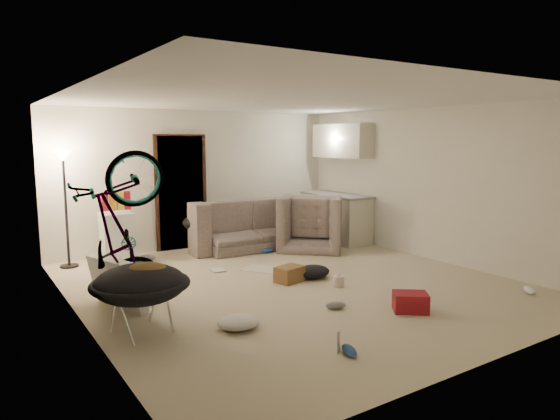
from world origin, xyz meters
TOP-DOWN VIEW (x-y plane):
  - floor at (0.00, 0.00)m, footprint 5.50×6.00m
  - ceiling at (0.00, 0.00)m, footprint 5.50×6.00m
  - wall_back at (0.00, 3.01)m, footprint 5.50×0.02m
  - wall_front at (0.00, -3.01)m, footprint 5.50×0.02m
  - wall_left at (-2.76, 0.00)m, footprint 0.02×6.00m
  - wall_right at (2.76, 0.00)m, footprint 0.02×6.00m
  - doorway at (-0.40, 2.97)m, footprint 0.85×0.10m
  - door_trim at (-0.40, 2.94)m, footprint 0.97×0.04m
  - floor_lamp at (-2.40, 2.65)m, footprint 0.28×0.28m
  - kitchen_counter at (2.43, 2.00)m, footprint 0.60×1.50m
  - counter_top at (2.43, 2.00)m, footprint 0.64×1.54m
  - kitchen_uppers at (2.56, 2.00)m, footprint 0.38×1.40m
  - sofa at (0.66, 2.45)m, footprint 2.35×0.99m
  - armchair at (1.68, 1.75)m, footprint 1.48×1.48m
  - bicycle at (-2.30, 0.09)m, footprint 1.94×0.95m
  - book_asset at (-0.95, -2.13)m, footprint 0.26×0.27m
  - mini_fridge at (-1.67, 2.55)m, footprint 0.50×0.50m
  - snack_box_0 at (-1.84, 2.55)m, footprint 0.11×0.08m
  - snack_box_1 at (-1.72, 2.55)m, footprint 0.12×0.10m
  - snack_box_2 at (-1.60, 2.55)m, footprint 0.11×0.08m
  - snack_box_3 at (-1.48, 2.55)m, footprint 0.12×0.10m
  - saucer_chair at (-2.30, -0.62)m, footprint 1.01×1.01m
  - hoodie at (-2.25, -0.65)m, footprint 0.50×0.43m
  - sofa_drape at (-0.29, 2.45)m, footprint 0.62×0.54m
  - tv_box at (-2.30, 0.29)m, footprint 0.50×0.94m
  - drink_case_a at (0.02, 0.09)m, footprint 0.43×0.35m
  - drink_case_b at (0.50, -1.69)m, footprint 0.48×0.46m
  - juicer at (0.44, -0.47)m, footprint 0.15×0.15m
  - newspaper at (0.06, 0.89)m, footprint 0.68×0.71m
  - book_blue at (-1.23, 1.24)m, footprint 0.31×0.36m
  - book_white at (-0.57, 1.16)m, footprint 0.22×0.27m
  - shoe_0 at (0.69, 1.77)m, footprint 0.25×0.11m
  - shoe_1 at (-1.23, 2.39)m, footprint 0.28×0.25m
  - shoe_2 at (-0.87, -2.21)m, footprint 0.16×0.26m
  - shoe_3 at (-0.17, -1.16)m, footprint 0.26×0.19m
  - shoe_4 at (2.30, -2.06)m, footprint 0.25×0.28m
  - clothes_lump_a at (0.43, 0.09)m, footprint 0.60×0.54m
  - clothes_lump_c at (-1.41, -1.06)m, footprint 0.52×0.47m

SIDE VIEW (x-z plane):
  - floor at x=0.00m, z-range -0.02..0.00m
  - newspaper at x=0.06m, z-range 0.00..0.01m
  - book_asset at x=-0.95m, z-range 0.00..0.02m
  - book_white at x=-0.57m, z-range 0.00..0.02m
  - book_blue at x=-1.23m, z-range 0.00..0.03m
  - shoe_3 at x=-0.17m, z-range 0.00..0.09m
  - shoe_0 at x=0.69m, z-range 0.00..0.09m
  - shoe_2 at x=-0.87m, z-range 0.00..0.09m
  - shoe_4 at x=2.30m, z-range 0.00..0.10m
  - shoe_1 at x=-1.23m, z-range 0.00..0.10m
  - clothes_lump_c at x=-1.41m, z-range 0.00..0.14m
  - clothes_lump_a at x=0.43m, z-range 0.00..0.17m
  - juicer at x=0.44m, z-range -0.02..0.20m
  - drink_case_a at x=0.02m, z-range 0.00..0.22m
  - drink_case_b at x=0.50m, z-range 0.00..0.22m
  - tv_box at x=-2.30m, z-range 0.00..0.61m
  - sofa at x=0.66m, z-range 0.00..0.68m
  - armchair at x=1.68m, z-range 0.00..0.73m
  - mini_fridge at x=-1.67m, z-range 0.00..0.81m
  - saucer_chair at x=-2.30m, z-range 0.07..0.78m
  - kitchen_counter at x=2.43m, z-range 0.00..0.88m
  - bicycle at x=-2.30m, z-range -0.05..1.04m
  - sofa_drape at x=-0.29m, z-range 0.40..0.68m
  - hoodie at x=-2.25m, z-range 0.52..0.74m
  - counter_top at x=2.43m, z-range 0.88..0.92m
  - snack_box_0 at x=-1.84m, z-range 0.85..1.15m
  - snack_box_1 at x=-1.72m, z-range 0.85..1.15m
  - snack_box_2 at x=-1.60m, z-range 0.85..1.15m
  - snack_box_3 at x=-1.48m, z-range 0.85..1.15m
  - doorway at x=-0.40m, z-range 0.00..2.04m
  - door_trim at x=-0.40m, z-range -0.03..2.07m
  - wall_back at x=0.00m, z-range 0.00..2.50m
  - wall_front at x=0.00m, z-range 0.00..2.50m
  - wall_left at x=-2.76m, z-range 0.00..2.50m
  - wall_right at x=2.76m, z-range 0.00..2.50m
  - floor_lamp at x=-2.40m, z-range 0.40..2.21m
  - kitchen_uppers at x=2.56m, z-range 1.62..2.27m
  - ceiling at x=0.00m, z-range 2.50..2.52m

